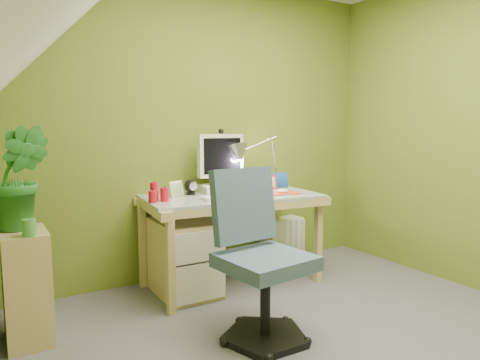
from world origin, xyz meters
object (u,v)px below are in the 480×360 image
monitor (221,159)px  desk_lamp (268,151)px  side_ledge (27,286)px  desk (232,240)px  task_chair (266,259)px  radiator (282,240)px  potted_plant (19,178)px

monitor → desk_lamp: desk_lamp is taller
desk_lamp → side_ledge: size_ratio=0.97×
desk → desk_lamp: desk_lamp is taller
monitor → side_ledge: size_ratio=0.82×
task_chair → radiator: 1.54m
desk_lamp → monitor: bearing=166.7°
task_chair → radiator: (0.96, 1.16, -0.28)m
desk → task_chair: bearing=-102.4°
monitor → task_chair: monitor is taller
potted_plant → radiator: size_ratio=1.49×
desk_lamp → task_chair: size_ratio=0.65×
desk_lamp → desk: bearing=-171.5°
radiator → desk_lamp: bearing=-167.8°
desk → side_ledge: bearing=-166.8°
desk_lamp → task_chair: (-0.73, -1.07, -0.54)m
desk → monitor: 0.65m
side_ledge → radiator: size_ratio=1.62×
desk → potted_plant: 1.58m
desk_lamp → radiator: size_ratio=1.58×
side_ledge → potted_plant: size_ratio=1.09×
desk → desk_lamp: 0.82m
monitor → desk_lamp: (0.45, 0.00, 0.05)m
desk → task_chair: (-0.28, -0.89, 0.13)m
side_ledge → task_chair: (1.18, -0.69, 0.16)m
potted_plant → task_chair: size_ratio=0.61×
desk → potted_plant: size_ratio=2.23×
side_ledge → radiator: 2.19m
desk_lamp → side_ledge: (-1.91, -0.39, -0.70)m
monitor → potted_plant: bearing=-165.3°
task_chair → radiator: size_ratio=2.43×
side_ledge → desk: bearing=8.0°
task_chair → radiator: task_chair is taller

